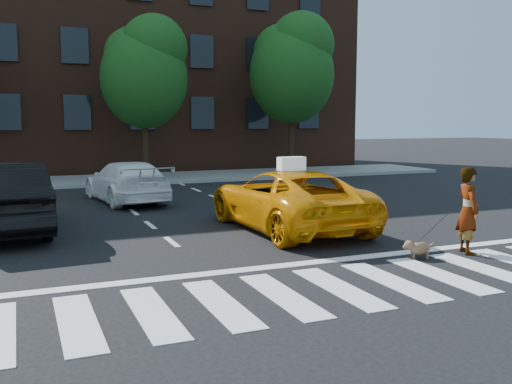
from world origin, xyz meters
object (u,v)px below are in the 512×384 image
Objects in this scene: tree_right at (292,64)px; taxi at (287,199)px; tree_mid at (145,68)px; woman at (468,210)px; black_sedan at (3,198)px; white_suv at (127,182)px; dog at (418,248)px.

tree_right reaches higher than taxi.
woman is (3.07, -15.90, -3.98)m from tree_mid.
tree_right is at bearing -0.00° from tree_mid.
white_suv is (3.60, 4.00, -0.17)m from black_sedan.
white_suv is 10.60m from dog.
taxi is at bearing -85.94° from tree_mid.
dog is (7.41, -5.88, -0.63)m from black_sedan.
tree_right reaches higher than white_suv.
white_suv is at bearing -136.46° from black_sedan.
white_suv is at bearing 131.21° from dog.
black_sedan reaches higher than taxi.
tree_right is 4.43× the size of woman.
black_sedan is (-6.40, 2.20, 0.11)m from taxi.
tree_mid is at bearing -87.64° from taxi.
tree_mid reaches higher than woman.
dog is (-1.20, 0.02, -0.66)m from woman.
taxi reaches higher than dog.
tree_right is 14.39m from taxi.
black_sedan is 2.92× the size of woman.
tree_right reaches higher than woman.
tree_mid is at bearing 29.59° from woman.
taxi is at bearing -116.69° from tree_right.
tree_mid is 16.65m from dog.
dog is at bearing -107.90° from tree_right.
black_sedan is at bearing -20.70° from taxi.
tree_mid is 12.91m from taxi.
tree_mid reaches higher than white_suv.
tree_mid is 11.74× the size of dog.
tree_mid is 1.35× the size of taxi.
tree_right is at bearing -145.88° from black_sedan.
dog is (3.81, -9.88, -0.46)m from white_suv.
woman reaches higher than white_suv.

